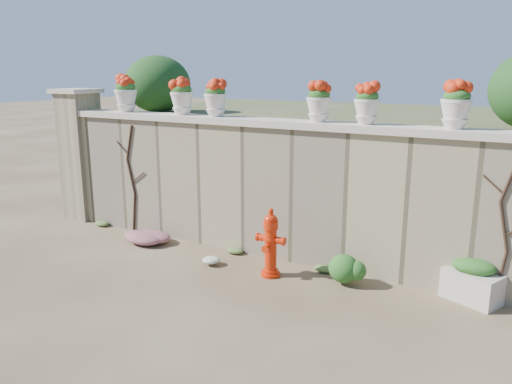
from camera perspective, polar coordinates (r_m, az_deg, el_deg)
The scene contains 19 objects.
ground at distance 6.52m, azimuth -5.76°, elevation -11.82°, with size 80.00×80.00×0.00m, color #4B3925.
stone_wall at distance 7.64m, azimuth 1.87°, elevation 0.04°, with size 8.00×0.40×2.00m, color #958763.
wall_cap at distance 7.46m, azimuth 1.93°, elevation 7.90°, with size 8.10×0.52×0.10m, color beige.
gate_pillar at distance 10.16m, azimuth -19.35°, elevation 4.15°, with size 0.72×0.72×2.48m.
raised_fill at distance 10.52m, azimuth 10.04°, elevation 3.59°, with size 9.00×6.00×2.00m, color #384C23.
back_shrub_left at distance 10.23m, azimuth -11.18°, elevation 12.00°, with size 1.30×1.30×1.10m, color #143814.
vine_left at distance 9.00m, azimuth -14.04°, elevation 1.66°, with size 0.60×0.04×1.91m.
vine_right at distance 6.61m, azimuth 26.54°, elevation -3.68°, with size 0.60×0.04×1.91m.
fire_hydrant at distance 6.93m, azimuth 1.68°, elevation -5.80°, with size 0.41×0.29×0.97m.
planter_box at distance 6.83m, azimuth 23.48°, elevation -9.37°, with size 0.76×0.61×0.55m.
green_shrub at distance 6.84m, azimuth 10.65°, elevation -8.42°, with size 0.53×0.48×0.50m, color #1E5119.
magenta_clump at distance 8.57m, azimuth -12.65°, elevation -4.94°, with size 0.85×0.56×0.23m, color #B82470.
white_flowers at distance 7.41m, azimuth -4.99°, elevation -7.87°, with size 0.47×0.38×0.17m, color white.
urn_pot_0 at distance 9.15m, azimuth -14.66°, elevation 10.77°, with size 0.40×0.40×0.62m.
urn_pot_1 at distance 8.34m, azimuth -8.47°, elevation 10.73°, with size 0.38×0.38×0.59m.
urn_pot_2 at distance 7.96m, azimuth -4.65°, elevation 10.63°, with size 0.37×0.37×0.57m.
urn_pot_3 at distance 7.13m, azimuth 7.20°, elevation 10.14°, with size 0.35×0.35×0.55m.
urn_pot_4 at distance 6.89m, azimuth 12.56°, elevation 9.76°, with size 0.34×0.34×0.54m.
urn_pot_5 at distance 6.65m, azimuth 21.90°, elevation 9.18°, with size 0.37×0.37×0.58m.
Camera 1 is at (3.45, -4.77, 2.79)m, focal length 35.00 mm.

